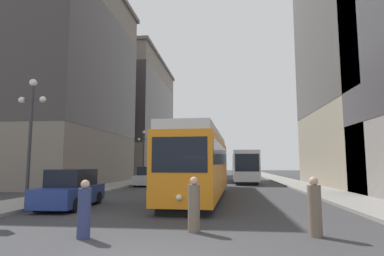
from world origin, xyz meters
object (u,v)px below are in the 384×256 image
(pedestrian_crossing_far, at_px, (84,211))
(lamp_post_left_far, at_px, (143,148))
(lamp_post_left_near, at_px, (31,122))
(parked_car_left_mid, at_px, (71,190))
(parked_car_left_near, at_px, (149,177))
(pedestrian_on_sidewalk, at_px, (315,208))
(streetcar, at_px, (200,164))
(pedestrian_crossing_near, at_px, (194,206))
(transit_bus, at_px, (244,165))

(pedestrian_crossing_far, xyz_separation_m, lamp_post_left_far, (-5.35, 25.83, 3.13))
(lamp_post_left_near, bearing_deg, parked_car_left_mid, 16.69)
(parked_car_left_near, distance_m, pedestrian_on_sidewalk, 22.27)
(pedestrian_on_sidewalk, bearing_deg, streetcar, 119.94)
(pedestrian_crossing_far, relative_size, pedestrian_on_sidewalk, 0.95)
(pedestrian_crossing_near, bearing_deg, lamp_post_left_near, 36.22)
(parked_car_left_mid, relative_size, pedestrian_on_sidewalk, 2.73)
(pedestrian_crossing_far, bearing_deg, lamp_post_left_far, -58.07)
(pedestrian_on_sidewalk, bearing_deg, transit_bus, 96.57)
(streetcar, height_order, lamp_post_left_near, lamp_post_left_near)
(streetcar, bearing_deg, transit_bus, 80.90)
(parked_car_left_near, xyz_separation_m, pedestrian_crossing_near, (6.45, -19.68, -0.06))
(pedestrian_crossing_near, distance_m, lamp_post_left_near, 9.88)
(streetcar, height_order, lamp_post_left_far, lamp_post_left_far)
(streetcar, relative_size, transit_bus, 1.13)
(parked_car_left_near, relative_size, lamp_post_left_near, 0.75)
(transit_bus, bearing_deg, streetcar, -100.86)
(pedestrian_crossing_near, bearing_deg, pedestrian_crossing_far, 84.01)
(parked_car_left_mid, xyz_separation_m, lamp_post_left_far, (-1.90, 19.97, 3.04))
(lamp_post_left_far, bearing_deg, streetcar, -63.80)
(streetcar, distance_m, pedestrian_crossing_far, 10.36)
(parked_car_left_mid, xyz_separation_m, pedestrian_crossing_far, (3.45, -5.87, -0.09))
(streetcar, height_order, pedestrian_on_sidewalk, streetcar)
(pedestrian_crossing_near, height_order, pedestrian_on_sidewalk, pedestrian_on_sidewalk)
(lamp_post_left_near, height_order, lamp_post_left_far, lamp_post_left_near)
(lamp_post_left_near, bearing_deg, pedestrian_crossing_near, -26.20)
(transit_bus, height_order, parked_car_left_near, transit_bus)
(streetcar, xyz_separation_m, lamp_post_left_far, (-7.80, 15.86, 1.79))
(pedestrian_on_sidewalk, height_order, lamp_post_left_near, lamp_post_left_near)
(lamp_post_left_near, bearing_deg, pedestrian_crossing_far, -44.71)
(transit_bus, relative_size, pedestrian_crossing_far, 7.29)
(transit_bus, relative_size, parked_car_left_near, 2.62)
(transit_bus, bearing_deg, parked_car_left_near, -143.20)
(pedestrian_on_sidewalk, bearing_deg, lamp_post_left_near, 165.45)
(pedestrian_crossing_far, relative_size, lamp_post_left_far, 0.28)
(streetcar, relative_size, parked_car_left_mid, 2.88)
(transit_bus, relative_size, lamp_post_left_far, 2.08)
(parked_car_left_mid, distance_m, pedestrian_crossing_near, 7.97)
(streetcar, height_order, parked_car_left_near, streetcar)
(pedestrian_crossing_near, height_order, lamp_post_left_far, lamp_post_left_far)
(transit_bus, xyz_separation_m, pedestrian_crossing_near, (-3.03, -26.65, -1.17))
(streetcar, xyz_separation_m, pedestrian_crossing_near, (0.55, -8.79, -1.32))
(pedestrian_crossing_far, bearing_deg, lamp_post_left_near, -24.48)
(lamp_post_left_near, bearing_deg, streetcar, 30.96)
(parked_car_left_near, height_order, pedestrian_crossing_near, parked_car_left_near)
(pedestrian_crossing_far, relative_size, lamp_post_left_near, 0.27)
(pedestrian_on_sidewalk, bearing_deg, parked_car_left_near, 122.14)
(parked_car_left_near, xyz_separation_m, parked_car_left_mid, (-0.00, -15.00, 0.00))
(transit_bus, bearing_deg, pedestrian_crossing_near, -96.02)
(pedestrian_crossing_far, distance_m, lamp_post_left_near, 8.23)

